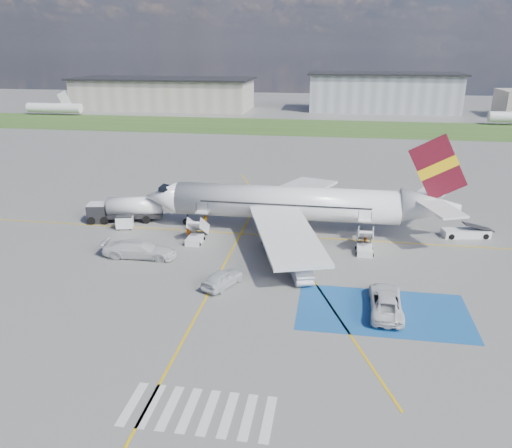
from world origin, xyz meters
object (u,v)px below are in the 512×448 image
object	(u,v)px
car_silver_a	(223,278)
van_white_b	(139,247)
airliner	(299,204)
fuel_tanker	(126,211)
car_silver_b	(300,270)
van_white_a	(386,298)
belt_loader	(466,233)
gpu_cart	(125,223)

from	to	relation	value
car_silver_a	van_white_b	size ratio (longest dim) A/B	0.80
van_white_b	airliner	bearing A→B (deg)	-57.27
fuel_tanker	car_silver_b	size ratio (longest dim) A/B	1.97
airliner	van_white_a	world-z (taller)	airliner
car_silver_b	fuel_tanker	bearing A→B (deg)	-46.99
airliner	car_silver_a	size ratio (longest dim) A/B	7.96
fuel_tanker	belt_loader	bearing A→B (deg)	-11.30
car_silver_b	van_white_b	bearing A→B (deg)	-25.26
gpu_cart	airliner	bearing A→B (deg)	-7.03
fuel_tanker	car_silver_b	world-z (taller)	fuel_tanker
airliner	car_silver_a	distance (m)	16.75
gpu_cart	van_white_b	world-z (taller)	van_white_b
fuel_tanker	belt_loader	xyz separation A→B (m)	(40.70, 1.07, -0.88)
gpu_cart	belt_loader	world-z (taller)	belt_loader
gpu_cart	car_silver_a	world-z (taller)	gpu_cart
gpu_cart	car_silver_a	size ratio (longest dim) A/B	0.47
gpu_cart	belt_loader	distance (m)	39.94
fuel_tanker	gpu_cart	distance (m)	2.95
airliner	van_white_a	size ratio (longest dim) A/B	6.67
gpu_cart	van_white_a	distance (m)	32.85
airliner	van_white_a	bearing A→B (deg)	-63.74
gpu_cart	car_silver_b	distance (m)	23.99
airliner	belt_loader	world-z (taller)	airliner
fuel_tanker	van_white_b	size ratio (longest dim) A/B	1.61
gpu_cart	car_silver_a	xyz separation A→B (m)	(14.94, -12.95, 0.06)
airliner	car_silver_b	distance (m)	13.08
fuel_tanker	car_silver_a	world-z (taller)	fuel_tanker
belt_loader	van_white_a	distance (m)	21.57
airliner	gpu_cart	xyz separation A→B (m)	(-20.52, -2.63, -2.66)
car_silver_a	car_silver_b	size ratio (longest dim) A/B	0.97
fuel_tanker	van_white_a	xyz separation A→B (m)	(30.17, -17.74, -0.26)
airliner	car_silver_b	size ratio (longest dim) A/B	7.75
fuel_tanker	gpu_cart	size ratio (longest dim) A/B	4.28
car_silver_b	van_white_a	size ratio (longest dim) A/B	0.86
fuel_tanker	gpu_cart	xyz separation A→B (m)	(0.94, -2.74, -0.57)
airliner	car_silver_a	bearing A→B (deg)	-109.70
belt_loader	car_silver_b	size ratio (longest dim) A/B	1.22
airliner	belt_loader	distance (m)	19.50
fuel_tanker	car_silver_b	xyz separation A→B (m)	(22.70, -12.86, -0.52)
car_silver_a	van_white_b	distance (m)	11.22
fuel_tanker	van_white_b	xyz separation A→B (m)	(5.92, -10.56, -0.16)
belt_loader	van_white_b	xyz separation A→B (m)	(-34.78, -11.63, 0.72)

